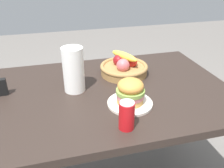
# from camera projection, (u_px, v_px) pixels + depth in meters

# --- Properties ---
(dining_table) EXTENTS (1.40, 0.90, 0.75)m
(dining_table) POSITION_uv_depth(u_px,v_px,m) (103.00, 106.00, 1.35)
(dining_table) COLOR #2D231E
(dining_table) RESTS_ON ground_plane
(plate) EXTENTS (0.22, 0.22, 0.01)m
(plate) POSITION_uv_depth(u_px,v_px,m) (130.00, 103.00, 1.18)
(plate) COLOR silver
(plate) RESTS_ON dining_table
(sandwich) EXTENTS (0.14, 0.14, 0.13)m
(sandwich) POSITION_uv_depth(u_px,v_px,m) (130.00, 91.00, 1.15)
(sandwich) COLOR tan
(sandwich) RESTS_ON plate
(soda_can) EXTENTS (0.07, 0.07, 0.13)m
(soda_can) POSITION_uv_depth(u_px,v_px,m) (127.00, 115.00, 0.99)
(soda_can) COLOR red
(soda_can) RESTS_ON dining_table
(fruit_basket) EXTENTS (0.29, 0.29, 0.14)m
(fruit_basket) POSITION_uv_depth(u_px,v_px,m) (124.00, 67.00, 1.46)
(fruit_basket) COLOR #9E7542
(fruit_basket) RESTS_ON dining_table
(paper_towel_roll) EXTENTS (0.11, 0.11, 0.24)m
(paper_towel_roll) POSITION_uv_depth(u_px,v_px,m) (73.00, 70.00, 1.25)
(paper_towel_roll) COLOR white
(paper_towel_roll) RESTS_ON dining_table
(napkin_holder) EXTENTS (0.06, 0.03, 0.09)m
(napkin_holder) POSITION_uv_depth(u_px,v_px,m) (1.00, 87.00, 1.24)
(napkin_holder) COLOR black
(napkin_holder) RESTS_ON dining_table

